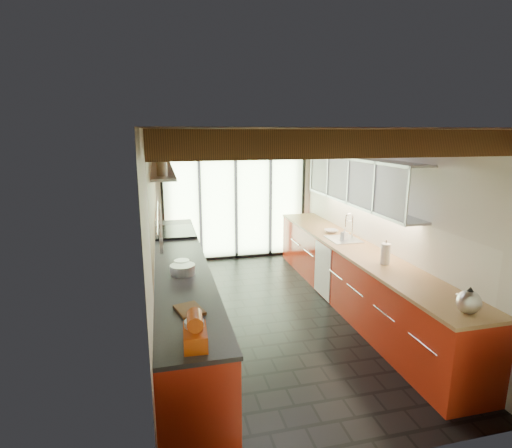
# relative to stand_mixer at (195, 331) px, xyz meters

# --- Properties ---
(ground) EXTENTS (5.50, 5.50, 0.00)m
(ground) POSITION_rel_stand_mixer_xyz_m (1.27, 2.24, -1.03)
(ground) COLOR black
(ground) RESTS_ON ground
(room_shell) EXTENTS (5.50, 5.50, 5.50)m
(room_shell) POSITION_rel_stand_mixer_xyz_m (1.27, 2.24, 0.62)
(room_shell) COLOR silver
(room_shell) RESTS_ON ground
(ceiling_beams) EXTENTS (3.14, 5.06, 4.90)m
(ceiling_beams) POSITION_rel_stand_mixer_xyz_m (1.27, 2.62, 1.43)
(ceiling_beams) COLOR #593316
(ceiling_beams) RESTS_ON ground
(glass_door) EXTENTS (2.95, 0.10, 2.90)m
(glass_door) POSITION_rel_stand_mixer_xyz_m (1.27, 4.93, 0.62)
(glass_door) COLOR #C6EAAD
(glass_door) RESTS_ON ground
(left_counter) EXTENTS (0.68, 5.00, 0.92)m
(left_counter) POSITION_rel_stand_mixer_xyz_m (-0.01, 2.24, -0.57)
(left_counter) COLOR #AE2713
(left_counter) RESTS_ON ground
(range_stove) EXTENTS (0.66, 0.90, 0.97)m
(range_stove) POSITION_rel_stand_mixer_xyz_m (-0.01, 3.69, -0.56)
(range_stove) COLOR silver
(range_stove) RESTS_ON ground
(right_counter) EXTENTS (0.68, 5.00, 0.92)m
(right_counter) POSITION_rel_stand_mixer_xyz_m (2.54, 2.24, -0.57)
(right_counter) COLOR #AE2713
(right_counter) RESTS_ON ground
(sink_assembly) EXTENTS (0.45, 0.52, 0.43)m
(sink_assembly) POSITION_rel_stand_mixer_xyz_m (2.56, 2.64, -0.07)
(sink_assembly) COLOR silver
(sink_assembly) RESTS_ON right_counter
(upper_cabinets_right) EXTENTS (0.34, 3.00, 3.00)m
(upper_cabinets_right) POSITION_rel_stand_mixer_xyz_m (2.70, 2.54, 0.82)
(upper_cabinets_right) COLOR silver
(upper_cabinets_right) RESTS_ON ground
(left_wall_fixtures) EXTENTS (0.28, 2.60, 0.96)m
(left_wall_fixtures) POSITION_rel_stand_mixer_xyz_m (-0.20, 2.49, 0.77)
(left_wall_fixtures) COLOR silver
(left_wall_fixtures) RESTS_ON ground
(stand_mixer) EXTENTS (0.20, 0.33, 0.29)m
(stand_mixer) POSITION_rel_stand_mixer_xyz_m (0.00, 0.00, 0.00)
(stand_mixer) COLOR #CD4910
(stand_mixer) RESTS_ON left_counter
(pot_large) EXTENTS (0.20, 0.20, 0.12)m
(pot_large) POSITION_rel_stand_mixer_xyz_m (0.00, 1.83, -0.05)
(pot_large) COLOR silver
(pot_large) RESTS_ON left_counter
(pot_small) EXTENTS (0.31, 0.31, 0.11)m
(pot_small) POSITION_rel_stand_mixer_xyz_m (0.00, 1.66, -0.06)
(pot_small) COLOR silver
(pot_small) RESTS_ON left_counter
(cutting_board) EXTENTS (0.30, 0.36, 0.03)m
(cutting_board) POSITION_rel_stand_mixer_xyz_m (0.00, 0.62, -0.10)
(cutting_board) COLOR brown
(cutting_board) RESTS_ON left_counter
(kettle) EXTENTS (0.23, 0.28, 0.26)m
(kettle) POSITION_rel_stand_mixer_xyz_m (2.54, -0.01, 0.00)
(kettle) COLOR silver
(kettle) RESTS_ON right_counter
(paper_towel) EXTENTS (0.15, 0.15, 0.32)m
(paper_towel) POSITION_rel_stand_mixer_xyz_m (2.54, 1.43, 0.02)
(paper_towel) COLOR white
(paper_towel) RESTS_ON right_counter
(soap_bottle) EXTENTS (0.11, 0.11, 0.20)m
(soap_bottle) POSITION_rel_stand_mixer_xyz_m (2.54, 2.60, -0.02)
(soap_bottle) COLOR silver
(soap_bottle) RESTS_ON right_counter
(bowl) EXTENTS (0.24, 0.24, 0.05)m
(bowl) POSITION_rel_stand_mixer_xyz_m (2.54, 3.10, -0.09)
(bowl) COLOR silver
(bowl) RESTS_ON right_counter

